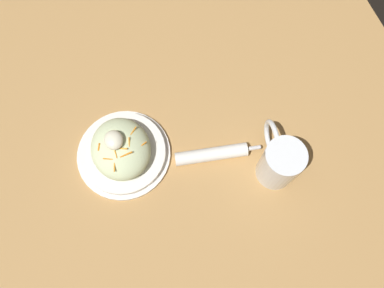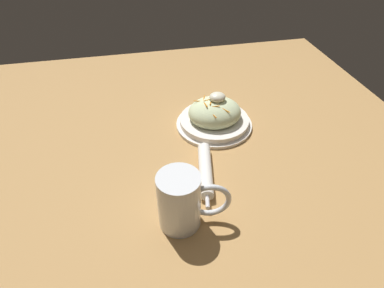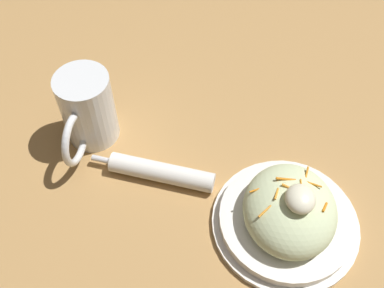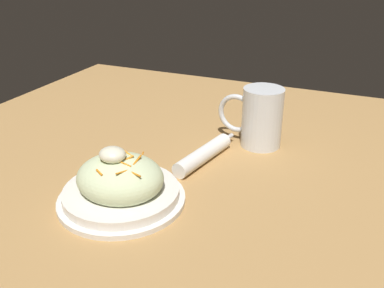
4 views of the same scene
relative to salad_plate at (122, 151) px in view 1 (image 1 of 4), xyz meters
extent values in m
plane|color=#B2844C|center=(0.09, 0.11, -0.04)|extent=(1.43, 1.43, 0.00)
cylinder|color=white|center=(0.00, 0.00, -0.03)|extent=(0.24, 0.24, 0.01)
cylinder|color=white|center=(0.00, 0.00, -0.02)|extent=(0.22, 0.22, 0.02)
ellipsoid|color=beige|center=(0.00, 0.00, 0.01)|extent=(0.16, 0.15, 0.08)
cylinder|color=orange|center=(0.05, -0.02, 0.05)|extent=(0.03, 0.01, 0.00)
cylinder|color=orange|center=(0.02, 0.01, 0.06)|extent=(0.01, 0.02, 0.01)
cylinder|color=orange|center=(-0.01, -0.05, 0.05)|extent=(0.02, 0.01, 0.01)
cylinder|color=orange|center=(0.02, -0.01, 0.05)|extent=(0.03, 0.00, 0.01)
cylinder|color=orange|center=(0.03, 0.01, 0.05)|extent=(0.01, 0.03, 0.01)
cylinder|color=orange|center=(0.01, 0.03, 0.05)|extent=(0.02, 0.01, 0.01)
cylinder|color=orange|center=(0.02, 0.05, 0.04)|extent=(0.01, 0.02, 0.00)
cylinder|color=orange|center=(-0.02, 0.04, 0.05)|extent=(0.02, 0.02, 0.01)
cylinder|color=orange|center=(0.03, -0.03, 0.05)|extent=(0.01, 0.03, 0.01)
ellipsoid|color=#EFEACC|center=(-0.01, -0.01, 0.06)|extent=(0.05, 0.04, 0.03)
cylinder|color=white|center=(0.17, 0.34, 0.03)|extent=(0.10, 0.10, 0.14)
cylinder|color=gold|center=(0.17, 0.34, 0.01)|extent=(0.09, 0.09, 0.09)
cylinder|color=white|center=(0.17, 0.34, 0.06)|extent=(0.09, 0.09, 0.01)
torus|color=white|center=(0.11, 0.35, 0.03)|extent=(0.10, 0.03, 0.10)
cylinder|color=white|center=(0.08, 0.21, -0.02)|extent=(0.07, 0.19, 0.03)
cylinder|color=silver|center=(0.10, 0.32, -0.02)|extent=(0.02, 0.04, 0.01)
camera|label=1|loc=(0.34, 0.06, 0.92)|focal=36.18mm
camera|label=2|loc=(0.25, 0.81, 0.58)|focal=30.57mm
camera|label=3|loc=(-0.35, 0.13, 0.65)|focal=43.31mm
camera|label=4|loc=(0.39, -0.57, 0.40)|focal=39.73mm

